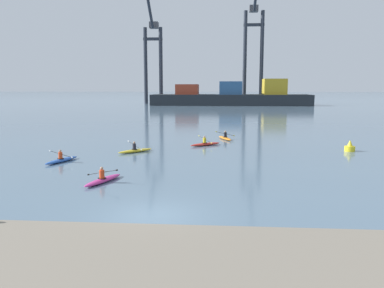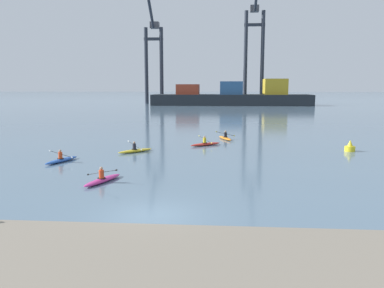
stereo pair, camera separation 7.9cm
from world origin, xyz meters
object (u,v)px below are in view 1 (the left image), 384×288
Objects in this scene: container_barge at (232,97)px; kayak_orange at (225,138)px; kayak_blue at (61,160)px; kayak_red at (205,144)px; gantry_crane_west at (153,52)px; gantry_crane_west_mid at (254,42)px; kayak_magenta at (103,179)px; kayak_yellow at (135,150)px; channel_buoy at (350,147)px.

kayak_orange is (-2.68, -77.29, -2.37)m from container_barge.
container_barge is 13.87× the size of kayak_blue.
kayak_red and kayak_blue have the same top height.
gantry_crane_west is at bearing 102.90° from kayak_red.
kayak_magenta is (-17.07, -107.98, -19.56)m from gantry_crane_west_mid.
kayak_red is 1.08× the size of kayak_yellow.
channel_buoy is (1.20, -95.31, -19.37)m from gantry_crane_west_mid.
gantry_crane_west_mid is 40.94× the size of channel_buoy.
kayak_orange is (-9.68, -88.33, -19.56)m from gantry_crane_west_mid.
channel_buoy is at bearing -70.20° from gantry_crane_west.
gantry_crane_west_mid is 14.42× the size of kayak_yellow.
gantry_crane_west_mid is at bearing 2.93° from gantry_crane_west.
kayak_yellow is (4.60, 4.74, 0.00)m from kayak_blue.
kayak_magenta is at bearing -81.74° from gantry_crane_west.
container_barge reaches higher than kayak_magenta.
kayak_red is 0.90× the size of kayak_orange.
gantry_crane_west_mid reaches higher than channel_buoy.
gantry_crane_west is at bearing 98.26° from kayak_magenta.
kayak_yellow is (-10.50, -86.24, -2.37)m from container_barge.
container_barge is 1.16× the size of gantry_crane_west_mid.
container_barge is at bearing 88.01° from kayak_orange.
gantry_crane_west_mid is 106.21m from kayak_blue.
kayak_yellow is 0.83× the size of kayak_magenta.
gantry_crane_west reaches higher than kayak_yellow.
kayak_magenta is at bearing -145.25° from channel_buoy.
gantry_crane_west is 100.86m from channel_buoy.
gantry_crane_west_mid is 111.06m from kayak_magenta.
kayak_orange is at bearing -96.25° from gantry_crane_west_mid.
channel_buoy is at bearing -89.28° from gantry_crane_west_mid.
channel_buoy is at bearing -84.45° from container_barge.
gantry_crane_west reaches higher than kayak_magenta.
gantry_crane_west_mid is at bearing 81.02° from kayak_magenta.
channel_buoy is 13.03m from kayak_red.
kayak_orange is at bearing 67.28° from kayak_red.
kayak_red and kayak_yellow have the same top height.
channel_buoy is at bearing 16.09° from kayak_blue.
kayak_magenta is at bearing -98.98° from gantry_crane_west_mid.
container_barge reaches higher than kayak_blue.
channel_buoy is 12.92m from kayak_orange.
kayak_red is at bearing 169.56° from channel_buoy.
gantry_crane_west is 11.44× the size of kayak_red.
channel_buoy is at bearing -32.68° from kayak_orange.
kayak_yellow is at bearing 45.88° from kayak_blue.
gantry_crane_west_mid reaches higher than kayak_magenta.
kayak_orange is at bearing 47.81° from kayak_blue.
gantry_crane_west is 10.28× the size of kayak_orange.
gantry_crane_west_mid is at bearing 90.72° from channel_buoy.
kayak_yellow is 10.71m from kayak_magenta.
channel_buoy is at bearing 6.03° from kayak_yellow.
gantry_crane_west_mid is at bearing 82.88° from kayak_red.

